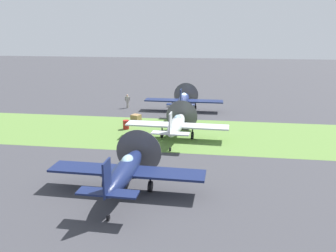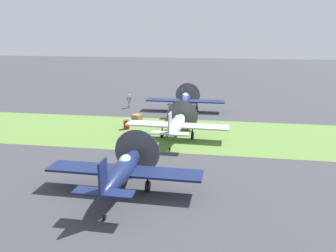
# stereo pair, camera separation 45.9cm
# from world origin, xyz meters

# --- Properties ---
(ground_plane) EXTENTS (160.00, 160.00, 0.00)m
(ground_plane) POSITION_xyz_m (0.00, 0.00, 0.00)
(ground_plane) COLOR #38383D
(grass_verge) EXTENTS (120.00, 11.00, 0.01)m
(grass_verge) POSITION_xyz_m (0.00, -10.05, 0.00)
(grass_verge) COLOR #567A38
(grass_verge) RESTS_ON ground
(airplane_lead) EXTENTS (9.48, 7.55, 3.41)m
(airplane_lead) POSITION_xyz_m (-0.07, -0.60, 1.43)
(airplane_lead) COLOR #141E47
(airplane_lead) RESTS_ON ground
(airplane_wingman) EXTENTS (9.40, 7.45, 3.36)m
(airplane_wingman) POSITION_xyz_m (0.47, -11.88, 1.41)
(airplane_wingman) COLOR #B2B7BC
(airplane_wingman) RESTS_ON ground
(airplane_trail) EXTENTS (9.69, 7.70, 3.47)m
(airplane_trail) POSITION_xyz_m (-1.29, -23.04, 1.45)
(airplane_trail) COLOR #141E47
(airplane_trail) RESTS_ON ground
(ground_crew_chief) EXTENTS (0.61, 0.38, 1.73)m
(ground_crew_chief) POSITION_xyz_m (-7.30, 0.30, 0.91)
(ground_crew_chief) COLOR #9E998E
(ground_crew_chief) RESTS_ON ground
(ground_crew_mechanic) EXTENTS (0.62, 0.38, 1.73)m
(ground_crew_mechanic) POSITION_xyz_m (-0.62, 7.37, 0.91)
(ground_crew_mechanic) COLOR #847A5B
(ground_crew_mechanic) RESTS_ON ground
(fuel_drum) EXTENTS (0.60, 0.60, 0.90)m
(fuel_drum) POSITION_xyz_m (-4.96, -9.24, 0.45)
(fuel_drum) COLOR maroon
(fuel_drum) RESTS_ON ground
(supply_crate) EXTENTS (1.17, 1.17, 0.64)m
(supply_crate) POSITION_xyz_m (-4.78, -5.68, 0.32)
(supply_crate) COLOR olive
(supply_crate) RESTS_ON ground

